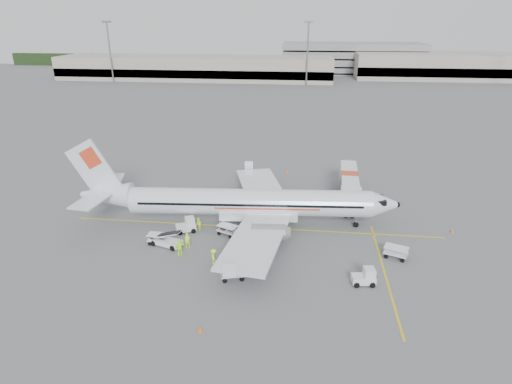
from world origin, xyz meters
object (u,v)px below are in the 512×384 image
at_px(jet_bridge, 349,187).
at_px(tug_fore, 364,276).
at_px(aircraft, 250,185).
at_px(belt_loader, 166,235).
at_px(tug_aft, 186,225).
at_px(tug_mid, 257,255).

bearing_deg(jet_bridge, tug_fore, -87.64).
xyz_separation_m(aircraft, belt_loader, (-8.53, -6.04, -3.88)).
height_order(jet_bridge, tug_fore, jet_bridge).
xyz_separation_m(jet_bridge, belt_loader, (-20.83, -15.09, -0.71)).
bearing_deg(belt_loader, aircraft, 53.57).
relative_size(belt_loader, tug_aft, 2.10).
distance_m(aircraft, tug_mid, 9.50).
bearing_deg(tug_fore, belt_loader, 159.27).
height_order(aircraft, jet_bridge, aircraft).
relative_size(jet_bridge, tug_aft, 6.73).
bearing_deg(tug_fore, aircraft, 130.64).
xyz_separation_m(jet_bridge, tug_aft, (-19.59, -11.66, -1.13)).
bearing_deg(tug_mid, belt_loader, 160.98).
distance_m(jet_bridge, tug_aft, 22.82).
distance_m(jet_bridge, tug_mid, 20.31).
relative_size(tug_mid, tug_aft, 0.97).
bearing_deg(aircraft, jet_bridge, 32.02).
xyz_separation_m(jet_bridge, tug_mid, (-10.55, -17.32, -1.16)).
distance_m(tug_fore, tug_mid, 10.78).
distance_m(aircraft, tug_fore, 16.98).
bearing_deg(tug_aft, tug_mid, -56.22).
height_order(aircraft, tug_mid, aircraft).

